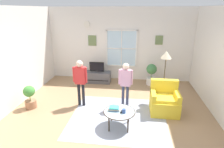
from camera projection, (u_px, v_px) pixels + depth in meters
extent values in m
cube|color=#9E7A56|center=(109.00, 118.00, 5.05)|extent=(6.20, 6.64, 0.02)
cube|color=silver|center=(120.00, 44.00, 7.47)|extent=(5.60, 0.12, 2.84)
cube|color=silver|center=(121.00, 48.00, 7.45)|extent=(1.18, 0.02, 1.43)
cube|color=white|center=(122.00, 30.00, 7.19)|extent=(1.24, 0.04, 0.06)
cube|color=white|center=(121.00, 66.00, 7.66)|extent=(1.24, 0.04, 0.06)
cube|color=white|center=(107.00, 48.00, 7.50)|extent=(0.06, 0.04, 1.43)
cube|color=white|center=(136.00, 49.00, 7.36)|extent=(0.06, 0.04, 1.43)
cube|color=white|center=(121.00, 49.00, 7.43)|extent=(0.03, 0.04, 1.43)
cube|color=white|center=(121.00, 49.00, 7.43)|extent=(1.18, 0.04, 0.03)
cube|color=#667A4C|center=(92.00, 41.00, 7.48)|extent=(0.32, 0.03, 0.40)
cube|color=#667A4C|center=(159.00, 40.00, 7.15)|extent=(0.28, 0.03, 0.34)
cylinder|color=silver|center=(87.00, 24.00, 7.29)|extent=(0.24, 0.04, 0.24)
cube|color=silver|center=(1.00, 63.00, 4.92)|extent=(0.12, 6.04, 2.84)
cube|color=#999EAD|center=(118.00, 117.00, 5.06)|extent=(2.50, 2.27, 0.01)
cube|color=#4C4C51|center=(97.00, 77.00, 7.41)|extent=(1.05, 0.41, 0.43)
cube|color=black|center=(96.00, 80.00, 7.23)|extent=(0.94, 0.02, 0.02)
cylinder|color=#4C4C4C|center=(97.00, 71.00, 7.33)|extent=(0.08, 0.08, 0.05)
cube|color=black|center=(97.00, 67.00, 7.27)|extent=(0.56, 0.05, 0.36)
cube|color=black|center=(97.00, 67.00, 7.24)|extent=(0.52, 0.01, 0.32)
cube|color=yellow|center=(164.00, 106.00, 5.24)|extent=(0.76, 0.72, 0.42)
cube|color=yellow|center=(164.00, 87.00, 5.37)|extent=(0.76, 0.16, 0.45)
cube|color=yellow|center=(153.00, 95.00, 5.17)|extent=(0.12, 0.65, 0.20)
cube|color=yellow|center=(177.00, 96.00, 5.10)|extent=(0.12, 0.65, 0.20)
cube|color=yellow|center=(165.00, 98.00, 5.11)|extent=(0.61, 0.50, 0.08)
cylinder|color=#99B2B7|center=(119.00, 112.00, 4.53)|extent=(0.75, 0.75, 0.02)
torus|color=#3F3328|center=(119.00, 112.00, 4.53)|extent=(0.77, 0.77, 0.02)
cylinder|color=#33281E|center=(111.00, 114.00, 4.84)|extent=(0.04, 0.04, 0.41)
cylinder|color=#33281E|center=(129.00, 115.00, 4.78)|extent=(0.04, 0.04, 0.41)
cylinder|color=#33281E|center=(109.00, 124.00, 4.42)|extent=(0.04, 0.04, 0.41)
cylinder|color=#33281E|center=(128.00, 125.00, 4.37)|extent=(0.04, 0.04, 0.41)
cube|color=#5585BF|center=(114.00, 109.00, 4.59)|extent=(0.24, 0.17, 0.03)
cube|color=tan|center=(114.00, 109.00, 4.58)|extent=(0.28, 0.18, 0.02)
cube|color=#4790C6|center=(114.00, 108.00, 4.57)|extent=(0.24, 0.17, 0.02)
cube|color=#3ABF9A|center=(114.00, 107.00, 4.57)|extent=(0.20, 0.18, 0.02)
cylinder|color=#334C8C|center=(124.00, 111.00, 4.45)|extent=(0.09, 0.09, 0.10)
cube|color=black|center=(122.00, 111.00, 4.51)|extent=(0.07, 0.15, 0.02)
cylinder|color=#333851|center=(123.00, 96.00, 5.50)|extent=(0.08, 0.08, 0.68)
cylinder|color=#333851|center=(127.00, 96.00, 5.49)|extent=(0.08, 0.08, 0.68)
cube|color=#DB9EBC|center=(126.00, 78.00, 5.31)|extent=(0.29, 0.15, 0.48)
sphere|color=beige|center=(126.00, 67.00, 5.20)|extent=(0.18, 0.18, 0.18)
cylinder|color=#DB9EBC|center=(120.00, 77.00, 5.30)|extent=(0.06, 0.06, 0.43)
cylinder|color=#DB9EBC|center=(132.00, 77.00, 5.26)|extent=(0.06, 0.06, 0.43)
cylinder|color=black|center=(79.00, 94.00, 5.59)|extent=(0.08, 0.08, 0.70)
cylinder|color=black|center=(83.00, 95.00, 5.58)|extent=(0.08, 0.08, 0.70)
cube|color=red|center=(80.00, 75.00, 5.39)|extent=(0.30, 0.16, 0.50)
sphere|color=beige|center=(79.00, 64.00, 5.28)|extent=(0.19, 0.19, 0.19)
cylinder|color=red|center=(74.00, 75.00, 5.38)|extent=(0.06, 0.06, 0.45)
cylinder|color=red|center=(86.00, 75.00, 5.34)|extent=(0.06, 0.06, 0.45)
cylinder|color=silver|center=(151.00, 81.00, 7.22)|extent=(0.33, 0.33, 0.27)
cylinder|color=#4C7238|center=(151.00, 76.00, 7.15)|extent=(0.02, 0.02, 0.15)
sphere|color=#3D7542|center=(152.00, 69.00, 7.06)|extent=(0.39, 0.39, 0.39)
cylinder|color=#9E6B4C|center=(31.00, 104.00, 5.52)|extent=(0.31, 0.31, 0.23)
cylinder|color=#4C7238|center=(30.00, 98.00, 5.46)|extent=(0.02, 0.02, 0.13)
sphere|color=#408639|center=(29.00, 91.00, 5.38)|extent=(0.33, 0.33, 0.33)
cylinder|color=black|center=(162.00, 99.00, 6.06)|extent=(0.26, 0.26, 0.03)
cylinder|color=brown|center=(164.00, 79.00, 5.84)|extent=(0.03, 0.03, 1.37)
cone|color=beige|center=(166.00, 55.00, 5.59)|extent=(0.32, 0.32, 0.22)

